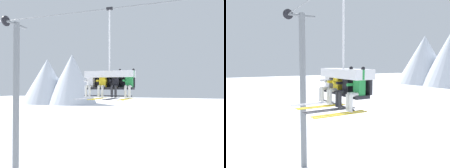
# 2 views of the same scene
# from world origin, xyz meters

# --- Properties ---
(mountain_peak_west) EXTENTS (16.43, 16.43, 14.70)m
(mountain_peak_west) POSITION_xyz_m (-41.14, 52.25, 7.35)
(mountain_peak_west) COLOR silver
(mountain_peak_west) RESTS_ON ground_plane
(mountain_peak_central) EXTENTS (16.01, 16.01, 15.96)m
(mountain_peak_central) POSITION_xyz_m (-31.95, 52.43, 7.98)
(mountain_peak_central) COLOR silver
(mountain_peak_central) RESTS_ON ground_plane
(lift_tower_near) EXTENTS (0.36, 1.88, 9.23)m
(lift_tower_near) POSITION_xyz_m (-7.05, -0.02, 4.78)
(lift_tower_near) COLOR slate
(lift_tower_near) RESTS_ON ground_plane
(lift_cable) EXTENTS (19.40, 0.05, 0.05)m
(lift_cable) POSITION_xyz_m (1.65, -0.80, 8.95)
(lift_cable) COLOR slate
(chairlift_chair) EXTENTS (2.30, 0.74, 4.10)m
(chairlift_chair) POSITION_xyz_m (-1.05, -0.73, 5.81)
(chairlift_chair) COLOR #232328
(skier_white) EXTENTS (0.46, 1.70, 1.23)m
(skier_white) POSITION_xyz_m (-1.98, -0.95, 5.48)
(skier_white) COLOR silver
(skier_yellow) EXTENTS (0.46, 1.70, 1.23)m
(skier_yellow) POSITION_xyz_m (-1.36, -0.95, 5.48)
(skier_yellow) COLOR yellow
(skier_black) EXTENTS (0.48, 1.70, 1.34)m
(skier_black) POSITION_xyz_m (-0.73, -0.94, 5.50)
(skier_black) COLOR black
(skier_green) EXTENTS (0.48, 1.70, 1.34)m
(skier_green) POSITION_xyz_m (-0.11, -0.94, 5.50)
(skier_green) COLOR #23843D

